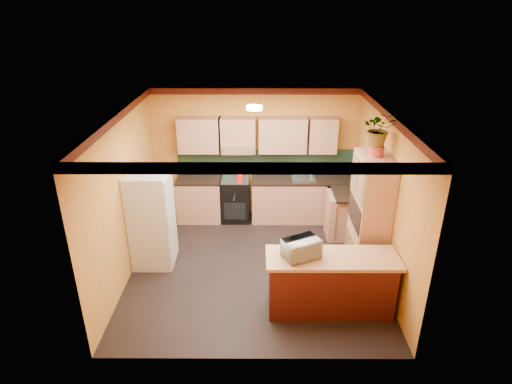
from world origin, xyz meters
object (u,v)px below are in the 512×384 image
stove (235,199)px  breakfast_bar (330,285)px  base_cabinets_back (265,200)px  pantry (369,219)px  microwave (301,248)px  fridge (151,219)px

stove → breakfast_bar: bearing=-62.3°
stove → base_cabinets_back: bearing=0.0°
pantry → microwave: bearing=-141.7°
base_cabinets_back → microwave: size_ratio=7.31×
pantry → microwave: size_ratio=4.20×
microwave → fridge: bearing=125.8°
fridge → pantry: bearing=-5.3°
base_cabinets_back → breakfast_bar: same height
microwave → breakfast_bar: bearing=-26.6°
stove → breakfast_bar: size_ratio=0.51×
base_cabinets_back → breakfast_bar: size_ratio=2.03×
base_cabinets_back → fridge: size_ratio=2.15×
base_cabinets_back → stove: stove is taller
base_cabinets_back → stove: bearing=-180.0°
pantry → fridge: bearing=174.7°
breakfast_bar → microwave: microwave is taller
base_cabinets_back → breakfast_bar: bearing=-72.7°
base_cabinets_back → pantry: bearing=-50.6°
stove → microwave: 3.17m
stove → fridge: bearing=-129.1°
fridge → base_cabinets_back: bearing=40.0°
stove → breakfast_bar: 3.30m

